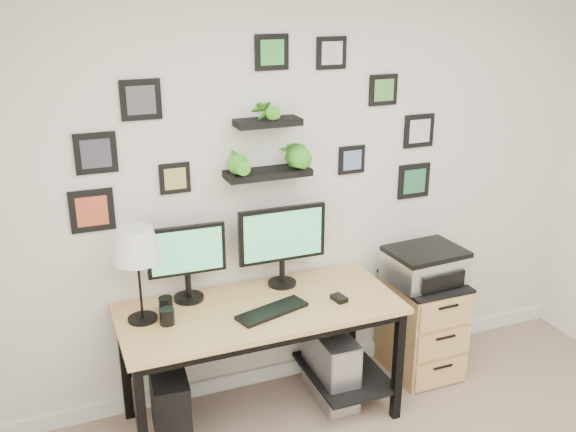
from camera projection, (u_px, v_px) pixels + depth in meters
name	position (u px, v px, depth m)	size (l,w,h in m)	color
room	(308.00, 364.00, 4.36)	(4.00, 4.00, 4.00)	tan
desk	(264.00, 322.00, 3.74)	(1.60, 0.70, 0.75)	tan
monitor_left	(187.00, 257.00, 3.64)	(0.45, 0.18, 0.46)	black
monitor_right	(282.00, 240.00, 3.82)	(0.54, 0.18, 0.50)	black
keyboard	(272.00, 311.00, 3.58)	(0.42, 0.13, 0.02)	black
mouse	(339.00, 298.00, 3.72)	(0.06, 0.10, 0.03)	black
table_lamp	(137.00, 247.00, 3.37)	(0.26, 0.26, 0.54)	black
mug	(167.00, 317.00, 3.45)	(0.08, 0.08, 0.09)	black
pen_cup	(166.00, 305.00, 3.56)	(0.08, 0.08, 0.10)	black
pc_tower_black	(170.00, 404.00, 3.67)	(0.20, 0.44, 0.44)	black
pc_tower_grey	(331.00, 366.00, 4.01)	(0.21, 0.47, 0.46)	gray
file_cabinet	(422.00, 325.00, 4.29)	(0.43, 0.53, 0.67)	tan
printer	(425.00, 265.00, 4.13)	(0.49, 0.41, 0.21)	silver
wall_decor	(269.00, 139.00, 3.67)	(2.28, 0.18, 1.07)	black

